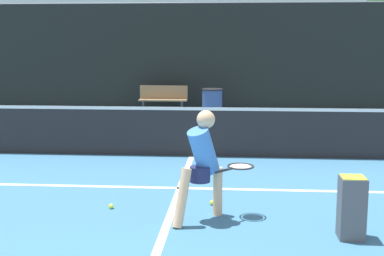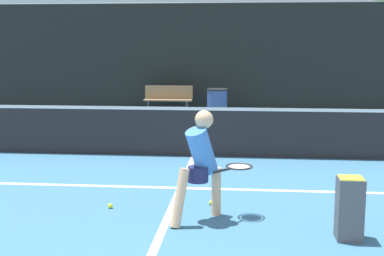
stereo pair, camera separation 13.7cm
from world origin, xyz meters
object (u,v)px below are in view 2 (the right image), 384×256
(ball_hopper, at_px, (350,207))
(trash_bin, at_px, (217,103))
(parked_car, at_px, (286,86))
(player_practicing, at_px, (202,160))
(courtside_bench, at_px, (168,99))

(ball_hopper, relative_size, trash_bin, 0.88)
(parked_car, bearing_deg, trash_bin, -123.26)
(player_practicing, distance_m, courtside_bench, 9.70)
(ball_hopper, xyz_separation_m, courtside_bench, (-3.42, 10.04, 0.09))
(trash_bin, bearing_deg, player_practicing, -88.40)
(courtside_bench, height_order, parked_car, parked_car)
(ball_hopper, relative_size, courtside_bench, 0.49)
(player_practicing, height_order, parked_car, parked_car)
(parked_car, bearing_deg, player_practicing, -99.03)
(ball_hopper, bearing_deg, parked_car, 88.52)
(player_practicing, xyz_separation_m, parked_car, (2.02, 12.72, -0.14))
(player_practicing, height_order, ball_hopper, player_practicing)
(ball_hopper, bearing_deg, courtside_bench, 108.83)
(trash_bin, bearing_deg, parked_car, 56.74)
(ball_hopper, xyz_separation_m, parked_car, (0.34, 13.22, 0.24))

